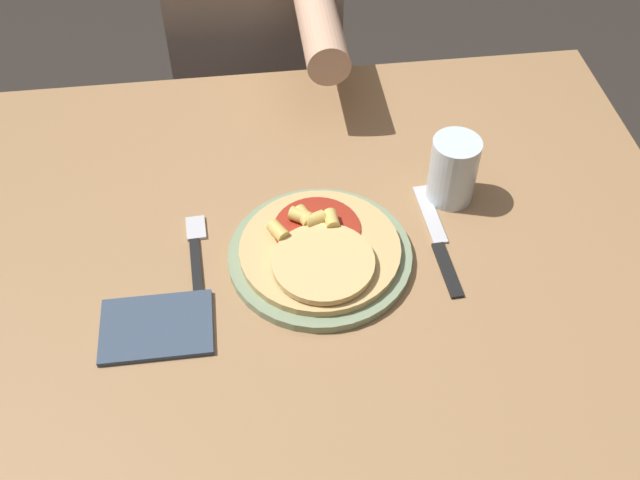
{
  "coord_description": "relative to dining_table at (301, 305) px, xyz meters",
  "views": [
    {
      "loc": [
        -0.06,
        -0.7,
        1.58
      ],
      "look_at": [
        0.03,
        -0.01,
        0.81
      ],
      "focal_mm": 42.0,
      "sensor_mm": 36.0,
      "label": 1
    }
  ],
  "objects": [
    {
      "name": "fork",
      "position": [
        -0.15,
        0.02,
        0.11
      ],
      "size": [
        0.03,
        0.18,
        0.0
      ],
      "color": "black",
      "rests_on": "dining_table"
    },
    {
      "name": "drinking_glass",
      "position": [
        0.24,
        0.1,
        0.17
      ],
      "size": [
        0.07,
        0.07,
        0.11
      ],
      "color": "silver",
      "rests_on": "dining_table"
    },
    {
      "name": "pizza",
      "position": [
        0.03,
        -0.01,
        0.14
      ],
      "size": [
        0.23,
        0.23,
        0.04
      ],
      "color": "tan",
      "rests_on": "plate"
    },
    {
      "name": "dining_table",
      "position": [
        0.0,
        0.0,
        0.0
      ],
      "size": [
        1.16,
        0.91,
        0.77
      ],
      "color": "#9E754C",
      "rests_on": "ground_plane"
    },
    {
      "name": "person_diner",
      "position": [
        -0.02,
        0.68,
        0.05
      ],
      "size": [
        0.34,
        0.52,
        1.21
      ],
      "color": "#2D2D38",
      "rests_on": "ground_plane"
    },
    {
      "name": "knife",
      "position": [
        0.2,
        0.01,
        0.11
      ],
      "size": [
        0.03,
        0.22,
        0.0
      ],
      "color": "black",
      "rests_on": "dining_table"
    },
    {
      "name": "napkin",
      "position": [
        -0.2,
        -0.1,
        0.12
      ],
      "size": [
        0.15,
        0.1,
        0.01
      ],
      "color": "#38475B",
      "rests_on": "dining_table"
    },
    {
      "name": "plate",
      "position": [
        0.03,
        -0.01,
        0.12
      ],
      "size": [
        0.26,
        0.26,
        0.01
      ],
      "color": "gray",
      "rests_on": "dining_table"
    }
  ]
}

